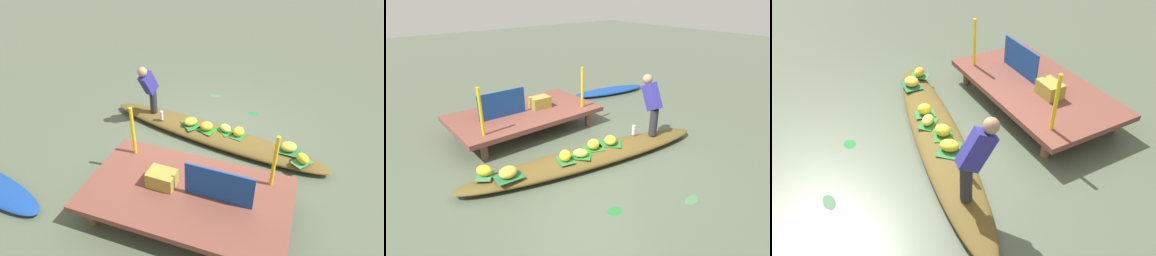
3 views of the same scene
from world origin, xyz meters
TOP-DOWN VIEW (x-y plane):
  - canal_water at (0.00, 0.00)m, footprint 40.00×40.00m
  - dock_platform at (-0.21, 2.05)m, footprint 3.20×1.80m
  - vendor_boat at (0.00, 0.00)m, footprint 4.96×1.61m
  - moored_boat at (3.13, 2.73)m, footprint 2.46×1.03m
  - leaf_mat_0 at (0.47, -0.02)m, footprint 0.51×0.50m
  - banana_bunch_0 at (0.47, -0.02)m, footprint 0.37×0.37m
  - leaf_mat_1 at (0.10, 0.04)m, footprint 0.45×0.40m
  - banana_bunch_1 at (0.10, 0.04)m, footprint 0.33×0.31m
  - leaf_mat_2 at (-1.58, 0.18)m, footprint 0.46×0.37m
  - banana_bunch_2 at (-1.58, 0.18)m, footprint 0.36×0.32m
  - leaf_mat_3 at (-0.57, 0.02)m, footprint 0.33×0.38m
  - banana_bunch_3 at (-0.57, 0.02)m, footprint 0.30×0.31m
  - leaf_mat_4 at (-0.28, -0.04)m, footprint 0.43×0.43m
  - banana_bunch_4 at (-0.28, -0.04)m, footprint 0.32×0.31m
  - leaf_mat_5 at (-1.85, 0.45)m, footprint 0.41×0.43m
  - banana_bunch_5 at (-1.85, 0.45)m, footprint 0.31×0.32m
  - vendor_person at (1.46, -0.15)m, footprint 0.27×0.53m
  - water_bottle at (1.14, -0.02)m, footprint 0.07×0.07m
  - market_banner at (-0.71, 2.05)m, footprint 1.05×0.05m
  - railing_post_west at (-1.41, 1.45)m, footprint 0.06×0.06m
  - railing_post_east at (0.99, 1.45)m, footprint 0.06×0.06m
  - produce_crate at (0.21, 2.03)m, footprint 0.45×0.33m
  - drifting_plant_0 at (0.46, -1.84)m, footprint 0.33×0.18m
  - drifting_plant_1 at (-0.66, -1.29)m, footprint 0.25×0.21m

SIDE VIEW (x-z plane):
  - canal_water at x=0.00m, z-range 0.00..0.00m
  - drifting_plant_0 at x=0.46m, z-range 0.00..0.01m
  - drifting_plant_1 at x=-0.66m, z-range 0.00..0.01m
  - moored_boat at x=3.13m, z-range 0.00..0.16m
  - vendor_boat at x=0.00m, z-range 0.00..0.22m
  - leaf_mat_0 at x=0.47m, z-range 0.22..0.23m
  - leaf_mat_1 at x=0.10m, z-range 0.22..0.23m
  - leaf_mat_2 at x=-1.58m, z-range 0.22..0.23m
  - leaf_mat_3 at x=-0.57m, z-range 0.22..0.23m
  - leaf_mat_4 at x=-0.28m, z-range 0.22..0.23m
  - leaf_mat_5 at x=-1.85m, z-range 0.22..0.23m
  - banana_bunch_4 at x=-0.28m, z-range 0.23..0.37m
  - banana_bunch_0 at x=0.47m, z-range 0.23..0.39m
  - banana_bunch_2 at x=-1.58m, z-range 0.23..0.40m
  - banana_bunch_5 at x=-1.85m, z-range 0.23..0.40m
  - banana_bunch_1 at x=0.10m, z-range 0.23..0.41m
  - banana_bunch_3 at x=-0.57m, z-range 0.23..0.42m
  - water_bottle at x=1.14m, z-range 0.22..0.43m
  - dock_platform at x=-0.21m, z-range 0.16..0.60m
  - produce_crate at x=0.21m, z-range 0.44..0.70m
  - market_banner at x=-0.71m, z-range 0.44..1.01m
  - railing_post_west at x=-1.41m, z-range 0.44..1.37m
  - railing_post_east at x=0.99m, z-range 0.44..1.37m
  - vendor_person at x=1.46m, z-range 0.31..1.50m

